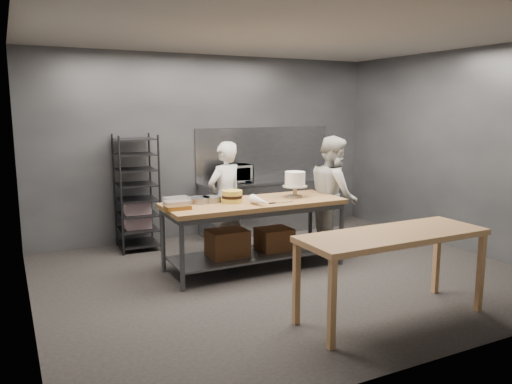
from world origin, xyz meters
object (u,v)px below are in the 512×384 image
Objects in this scene: work_table at (252,227)px; frosted_cake_stand at (295,181)px; chef_behind at (225,199)px; chef_right at (333,195)px; speed_rack at (137,193)px; near_counter at (393,241)px; microwave at (234,174)px; layer_cake at (232,197)px.

work_table is 6.79× the size of frosted_cake_stand.
work_table is at bearing 73.70° from chef_behind.
speed_rack is at bearing 80.98° from chef_right.
near_counter is at bearing -74.69° from work_table.
microwave is at bearing 72.76° from work_table.
near_counter is at bearing 82.05° from chef_behind.
microwave is at bearing 50.68° from chef_right.
layer_cake is (-0.94, 0.01, -0.15)m from frosted_cake_stand.
speed_rack is 3.23× the size of microwave.
work_table is at bearing -6.49° from layer_cake.
layer_cake is (-1.69, -0.13, 0.13)m from chef_right.
microwave is at bearing -141.56° from chef_behind.
chef_right reaches higher than chef_behind.
near_counter is at bearing -68.31° from layer_cake.
speed_rack is at bearing 114.36° from near_counter.
chef_right is at bearing -30.57° from speed_rack.
frosted_cake_stand is at bearing 122.16° from chef_right.
near_counter is 2.27m from layer_cake.
chef_behind reaches higher than near_counter.
chef_right is at bearing 4.26° from layer_cake.
layer_cake reaches higher than work_table.
frosted_cake_stand is (1.80, -1.64, 0.29)m from speed_rack.
chef_behind is (-0.05, 0.76, 0.26)m from work_table.
chef_behind is at bearing 73.58° from layer_cake.
near_counter is 1.20× the size of chef_behind.
speed_rack is 1.05× the size of chef_behind.
chef_behind is 1.60m from chef_right.
chef_behind is 0.96× the size of chef_right.
near_counter is at bearing -89.59° from microwave.
work_table is at bearing 105.31° from near_counter.
speed_rack is 2.96m from chef_right.
chef_behind reaches higher than frosted_cake_stand.
chef_behind reaches higher than layer_cake.
frosted_cake_stand is (0.11, 2.09, 0.34)m from near_counter.
near_counter is 2.12m from frosted_cake_stand.
microwave is at bearing 90.41° from near_counter.
near_counter is (0.57, -2.07, 0.24)m from work_table.
microwave is (1.66, 0.08, 0.19)m from speed_rack.
chef_right is 1.82m from microwave.
work_table is 1.37× the size of speed_rack.
microwave reaches higher than near_counter.
work_table is 2.16m from near_counter.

